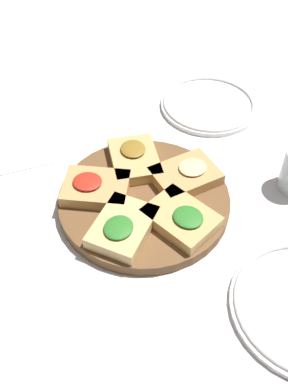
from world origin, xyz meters
TOP-DOWN VIEW (x-y plane):
  - ground_plane at (0.00, 0.00)m, footprint 3.00×3.00m
  - serving_board at (0.00, 0.00)m, footprint 0.31×0.31m
  - focaccia_slice_0 at (0.06, -0.06)m, footprint 0.15×0.14m
  - focaccia_slice_1 at (0.08, 0.04)m, footprint 0.14×0.13m
  - focaccia_slice_2 at (-0.01, 0.09)m, footprint 0.11×0.13m
  - focaccia_slice_3 at (-0.09, 0.01)m, footprint 0.13×0.10m
  - focaccia_slice_4 at (-0.04, -0.08)m, footprint 0.13×0.14m
  - plate_left at (-0.23, 0.24)m, footprint 0.22×0.22m
  - napkin_stack at (-0.23, -0.19)m, footprint 0.13×0.11m

SIDE VIEW (x-z plane):
  - ground_plane at x=0.00m, z-range 0.00..0.00m
  - napkin_stack at x=-0.23m, z-range 0.00..0.00m
  - plate_left at x=-0.23m, z-range 0.00..0.02m
  - serving_board at x=0.00m, z-range 0.00..0.02m
  - focaccia_slice_0 at x=0.06m, z-range 0.02..0.05m
  - focaccia_slice_1 at x=0.08m, z-range 0.02..0.05m
  - focaccia_slice_2 at x=-0.01m, z-range 0.02..0.05m
  - focaccia_slice_3 at x=-0.09m, z-range 0.02..0.05m
  - focaccia_slice_4 at x=-0.04m, z-range 0.02..0.05m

